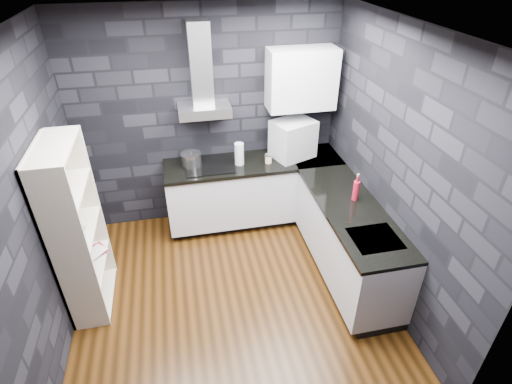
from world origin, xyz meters
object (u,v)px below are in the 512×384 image
object	(u,v)px
appliance_garage	(293,140)
red_bottle	(356,191)
bookshelf	(77,231)
fruit_bowl	(75,233)
glass_vase	(239,154)
utensil_crock	(278,153)
pot	(191,160)
storage_jar	(268,159)

from	to	relation	value
appliance_garage	red_bottle	world-z (taller)	appliance_garage
bookshelf	fruit_bowl	size ratio (longest dim) A/B	8.71
glass_vase	fruit_bowl	bearing A→B (deg)	-148.74
utensil_crock	glass_vase	bearing A→B (deg)	-172.05
utensil_crock	appliance_garage	size ratio (longest dim) A/B	0.25
pot	glass_vase	size ratio (longest dim) A/B	0.86
appliance_garage	bookshelf	bearing A→B (deg)	-177.85
pot	appliance_garage	size ratio (longest dim) A/B	0.48
glass_vase	fruit_bowl	size ratio (longest dim) A/B	1.33
storage_jar	red_bottle	world-z (taller)	red_bottle
bookshelf	appliance_garage	bearing A→B (deg)	19.41
glass_vase	storage_jar	xyz separation A→B (m)	(0.35, -0.04, -0.09)
glass_vase	bookshelf	xyz separation A→B (m)	(-1.74, -0.98, -0.14)
utensil_crock	fruit_bowl	xyz separation A→B (m)	(-2.25, -1.13, -0.02)
pot	glass_vase	world-z (taller)	glass_vase
bookshelf	fruit_bowl	xyz separation A→B (m)	(0.00, -0.07, 0.04)
pot	red_bottle	size ratio (longest dim) A/B	1.08
red_bottle	fruit_bowl	world-z (taller)	red_bottle
pot	appliance_garage	xyz separation A→B (m)	(1.27, -0.01, 0.14)
appliance_garage	red_bottle	xyz separation A→B (m)	(0.37, -1.10, -0.12)
glass_vase	red_bottle	xyz separation A→B (m)	(1.06, -1.02, -0.03)
storage_jar	appliance_garage	size ratio (longest dim) A/B	0.20
appliance_garage	fruit_bowl	distance (m)	2.68
pot	utensil_crock	bearing A→B (deg)	-0.58
red_bottle	pot	bearing A→B (deg)	145.93
utensil_crock	red_bottle	size ratio (longest dim) A/B	0.56
appliance_garage	fruit_bowl	size ratio (longest dim) A/B	2.37
glass_vase	red_bottle	world-z (taller)	glass_vase
glass_vase	utensil_crock	size ratio (longest dim) A/B	2.25
glass_vase	fruit_bowl	world-z (taller)	glass_vase
fruit_bowl	storage_jar	bearing A→B (deg)	25.88
pot	utensil_crock	distance (m)	1.08
red_bottle	fruit_bowl	bearing A→B (deg)	-179.33
utensil_crock	bookshelf	size ratio (longest dim) A/B	0.07
utensil_crock	fruit_bowl	bearing A→B (deg)	-153.38
glass_vase	storage_jar	distance (m)	0.37
glass_vase	appliance_garage	size ratio (longest dim) A/B	0.56
utensil_crock	appliance_garage	distance (m)	0.25
glass_vase	red_bottle	distance (m)	1.47
pot	fruit_bowl	xyz separation A→B (m)	(-1.16, -1.14, -0.05)
red_bottle	storage_jar	bearing A→B (deg)	125.72
storage_jar	bookshelf	size ratio (longest dim) A/B	0.06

